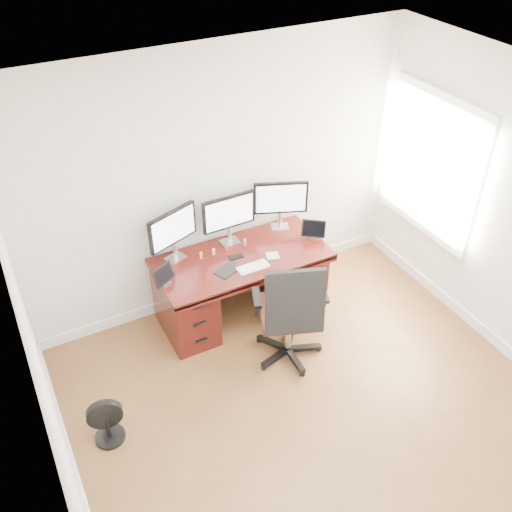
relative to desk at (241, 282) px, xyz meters
name	(u,v)px	position (x,y,z in m)	size (l,w,h in m)	color
ground	(340,444)	(0.00, -1.83, -0.40)	(4.50, 4.50, 0.00)	brown
back_wall	(220,182)	(0.00, 0.42, 0.95)	(4.00, 0.10, 2.70)	white
desk	(241,282)	(0.00, 0.00, 0.00)	(1.70, 0.80, 0.75)	#42100D
office_chair	(290,328)	(0.11, -0.79, -0.02)	(0.81, 0.81, 1.17)	black
floor_fan	(107,422)	(-1.66, -0.89, -0.19)	(0.30, 0.25, 0.43)	black
monitor_left	(173,229)	(-0.58, 0.24, 0.68)	(0.53, 0.23, 0.53)	silver
monitor_center	(229,214)	(0.00, 0.24, 0.68)	(0.55, 0.14, 0.53)	silver
monitor_right	(281,199)	(0.58, 0.24, 0.68)	(0.52, 0.24, 0.53)	silver
tablet_left	(164,276)	(-0.81, -0.08, 0.43)	(0.24, 0.18, 0.19)	silver
tablet_right	(314,230)	(0.79, -0.08, 0.43)	(0.23, 0.20, 0.19)	silver
keyboard	(253,267)	(0.01, -0.25, 0.36)	(0.31, 0.13, 0.01)	silver
trackpad	(273,256)	(0.27, -0.17, 0.35)	(0.12, 0.12, 0.01)	silver
drawing_tablet	(228,270)	(-0.22, -0.17, 0.35)	(0.24, 0.15, 0.01)	black
phone	(236,257)	(-0.06, -0.02, 0.35)	(0.14, 0.07, 0.01)	black
figurine_orange	(201,255)	(-0.36, 0.12, 0.39)	(0.03, 0.03, 0.08)	#F5904B
figurine_yellow	(214,251)	(-0.23, 0.12, 0.39)	(0.03, 0.03, 0.08)	#D6B156
figurine_brown	(226,247)	(-0.09, 0.12, 0.39)	(0.03, 0.03, 0.08)	brown
figurine_blue	(245,242)	(0.11, 0.12, 0.39)	(0.03, 0.03, 0.08)	#5772D9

